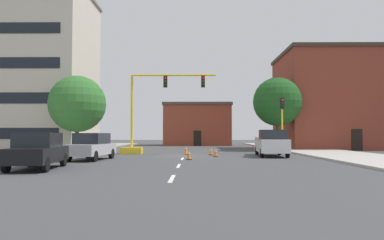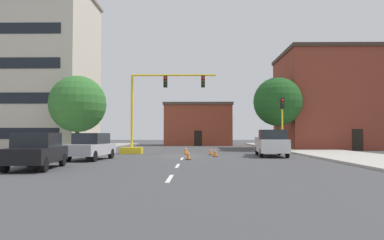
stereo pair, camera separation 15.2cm
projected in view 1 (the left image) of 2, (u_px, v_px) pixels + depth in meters
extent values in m
plane|color=#424244|center=(184.00, 156.00, 27.60)|extent=(160.00, 160.00, 0.00)
cube|color=#9E998E|center=(62.00, 150.00, 35.71)|extent=(6.00, 56.00, 0.14)
cube|color=#B2ADA3|center=(312.00, 151.00, 35.48)|extent=(6.00, 56.00, 0.14)
cube|color=silver|center=(172.00, 178.00, 13.61)|extent=(0.16, 2.40, 0.01)
cube|color=silver|center=(179.00, 166.00, 19.10)|extent=(0.16, 2.40, 0.01)
cube|color=silver|center=(182.00, 159.00, 24.60)|extent=(0.16, 2.40, 0.01)
cube|color=silver|center=(185.00, 154.00, 30.10)|extent=(0.16, 2.40, 0.01)
cube|color=silver|center=(186.00, 151.00, 35.59)|extent=(0.16, 2.40, 0.01)
cube|color=beige|center=(30.00, 72.00, 41.28)|extent=(13.24, 10.67, 17.47)
cube|color=black|center=(4.00, 133.00, 35.64)|extent=(10.85, 0.06, 1.10)
cube|color=black|center=(4.00, 98.00, 35.78)|extent=(10.85, 0.06, 1.10)
cube|color=black|center=(5.00, 63.00, 35.92)|extent=(10.85, 0.06, 1.10)
cube|color=black|center=(6.00, 28.00, 36.05)|extent=(10.85, 0.06, 1.10)
cube|color=brown|center=(197.00, 126.00, 56.08)|extent=(9.91, 7.90, 5.94)
cube|color=#4C4238|center=(197.00, 105.00, 56.20)|extent=(10.21, 8.20, 0.40)
cube|color=black|center=(197.00, 138.00, 52.03)|extent=(1.10, 0.06, 2.20)
cube|color=brown|center=(336.00, 103.00, 42.25)|extent=(12.58, 10.44, 10.69)
cube|color=#3D2D23|center=(336.00, 55.00, 42.47)|extent=(12.88, 10.74, 0.40)
cube|color=black|center=(357.00, 140.00, 36.84)|extent=(1.10, 0.06, 2.20)
cube|color=yellow|center=(132.00, 151.00, 31.01)|extent=(1.80, 1.20, 0.55)
cylinder|color=yellow|center=(132.00, 111.00, 31.15)|extent=(0.20, 0.20, 6.20)
cylinder|color=yellow|center=(174.00, 75.00, 31.24)|extent=(7.19, 0.16, 0.16)
cube|color=black|center=(165.00, 82.00, 31.22)|extent=(0.32, 0.36, 0.95)
sphere|color=red|center=(165.00, 78.00, 31.04)|extent=(0.20, 0.20, 0.20)
sphere|color=#38280A|center=(165.00, 82.00, 31.03)|extent=(0.20, 0.20, 0.20)
sphere|color=black|center=(165.00, 85.00, 31.02)|extent=(0.20, 0.20, 0.20)
cube|color=black|center=(203.00, 82.00, 31.19)|extent=(0.32, 0.36, 0.95)
sphere|color=red|center=(203.00, 78.00, 31.01)|extent=(0.20, 0.20, 0.20)
sphere|color=#38280A|center=(203.00, 81.00, 31.00)|extent=(0.20, 0.20, 0.20)
sphere|color=black|center=(203.00, 85.00, 30.99)|extent=(0.20, 0.20, 0.20)
cylinder|color=yellow|center=(282.00, 126.00, 31.27)|extent=(0.14, 0.14, 4.80)
cube|color=black|center=(282.00, 103.00, 31.35)|extent=(0.32, 0.36, 0.95)
sphere|color=red|center=(282.00, 100.00, 31.17)|extent=(0.20, 0.20, 0.20)
sphere|color=#38280A|center=(283.00, 103.00, 31.16)|extent=(0.20, 0.20, 0.20)
sphere|color=black|center=(283.00, 107.00, 31.15)|extent=(0.20, 0.20, 0.20)
cylinder|color=#4C3823|center=(77.00, 139.00, 33.44)|extent=(0.36, 0.36, 2.51)
sphere|color=#33702D|center=(77.00, 104.00, 33.56)|extent=(5.23, 5.23, 5.23)
cylinder|color=#4C3823|center=(278.00, 135.00, 37.14)|extent=(0.36, 0.36, 3.14)
sphere|color=#1E511E|center=(277.00, 102.00, 37.28)|extent=(4.99, 4.99, 4.99)
cube|color=white|center=(271.00, 145.00, 27.58)|extent=(2.39, 5.53, 0.95)
cube|color=#1E2328|center=(273.00, 135.00, 26.72)|extent=(1.97, 1.93, 0.70)
cube|color=white|center=(269.00, 138.00, 28.79)|extent=(2.20, 2.95, 0.16)
cylinder|color=black|center=(288.00, 153.00, 25.66)|extent=(0.27, 0.69, 0.68)
cylinder|color=black|center=(262.00, 153.00, 25.81)|extent=(0.27, 0.69, 0.68)
cylinder|color=black|center=(279.00, 151.00, 29.32)|extent=(0.27, 0.69, 0.68)
cylinder|color=black|center=(257.00, 151.00, 29.47)|extent=(0.27, 0.69, 0.68)
cube|color=#B7B7BC|center=(91.00, 149.00, 23.48)|extent=(2.31, 4.67, 0.70)
cube|color=#1E2328|center=(92.00, 138.00, 23.61)|extent=(1.93, 2.47, 0.70)
cylinder|color=black|center=(88.00, 153.00, 25.08)|extent=(0.29, 0.70, 0.68)
cylinder|color=black|center=(111.00, 154.00, 24.89)|extent=(0.29, 0.70, 0.68)
cylinder|color=black|center=(68.00, 156.00, 22.04)|extent=(0.29, 0.70, 0.68)
cylinder|color=black|center=(94.00, 156.00, 21.85)|extent=(0.29, 0.70, 0.68)
cube|color=black|center=(37.00, 155.00, 17.28)|extent=(2.31, 4.67, 0.70)
cube|color=#1E2328|center=(38.00, 140.00, 17.40)|extent=(1.93, 2.47, 0.70)
cylinder|color=black|center=(30.00, 160.00, 18.70)|extent=(0.29, 0.70, 0.68)
cylinder|color=black|center=(63.00, 160.00, 18.86)|extent=(0.29, 0.70, 0.68)
cylinder|color=black|center=(6.00, 165.00, 15.66)|extent=(0.29, 0.70, 0.68)
cylinder|color=black|center=(45.00, 165.00, 15.82)|extent=(0.29, 0.70, 0.68)
cube|color=black|center=(216.00, 156.00, 26.81)|extent=(0.36, 0.36, 0.04)
cone|color=orange|center=(216.00, 152.00, 26.82)|extent=(0.28, 0.28, 0.61)
cylinder|color=white|center=(216.00, 151.00, 26.83)|extent=(0.19, 0.19, 0.08)
cube|color=black|center=(186.00, 154.00, 29.50)|extent=(0.36, 0.36, 0.04)
cone|color=orange|center=(186.00, 150.00, 29.51)|extent=(0.28, 0.28, 0.75)
cylinder|color=white|center=(186.00, 149.00, 29.52)|extent=(0.19, 0.19, 0.08)
cube|color=black|center=(189.00, 159.00, 23.72)|extent=(0.36, 0.36, 0.04)
cone|color=orange|center=(189.00, 155.00, 23.74)|extent=(0.28, 0.28, 0.59)
cylinder|color=white|center=(189.00, 154.00, 23.74)|extent=(0.19, 0.19, 0.08)
cube|color=black|center=(211.00, 155.00, 29.06)|extent=(0.36, 0.36, 0.04)
cone|color=orange|center=(211.00, 151.00, 29.07)|extent=(0.28, 0.28, 0.59)
cylinder|color=white|center=(211.00, 150.00, 29.07)|extent=(0.19, 0.19, 0.08)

